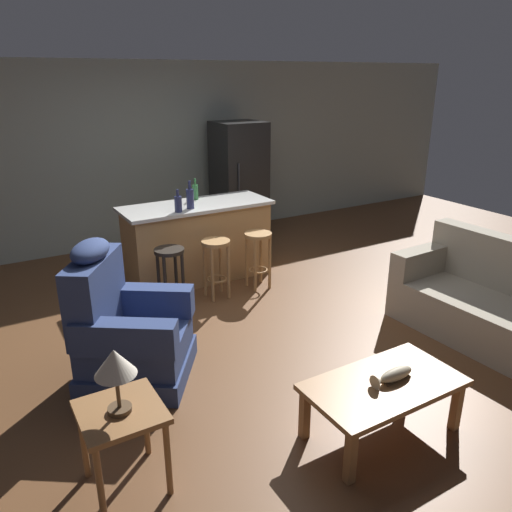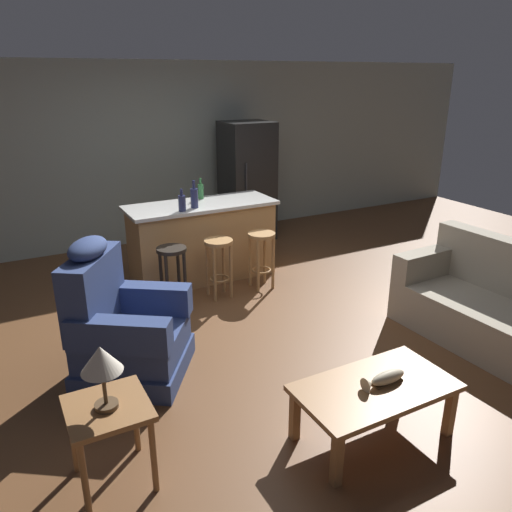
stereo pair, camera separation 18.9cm
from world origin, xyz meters
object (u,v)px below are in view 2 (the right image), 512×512
Objects in this scene: fish_figurine at (384,379)px; couch at (503,312)px; table_lamp at (101,362)px; bar_stool_right at (262,250)px; bar_stool_left at (172,266)px; bottle_tall_green at (194,197)px; refrigerator at (247,181)px; bottle_short_amber at (201,191)px; bottle_wine_dark at (182,203)px; coffee_table at (375,392)px; recliner_near_lamp at (123,329)px; end_table at (109,419)px; bar_stool_middle at (219,258)px; kitchen_island at (202,241)px.

fish_figurine is 1.89m from couch.
bar_stool_right is at bearing 44.48° from table_lamp.
bottle_tall_green reaches higher than bar_stool_left.
bar_stool_left is 1.09m from bar_stool_right.
bar_stool_left is 0.89m from bottle_tall_green.
bottle_short_amber is (-1.15, -0.98, 0.17)m from refrigerator.
bar_stool_right is 1.07m from bottle_wine_dark.
bottle_wine_dark is (-0.81, 0.40, 0.57)m from bar_stool_right.
fish_figurine is 0.50× the size of bar_stool_right.
recliner_near_lamp reaches higher than coffee_table.
end_table is at bearing -2.63° from couch.
bar_stool_middle is at bearing -56.79° from bottle_wine_dark.
bottle_short_amber is 1.01× the size of bottle_wine_dark.
bar_stool_right is (0.49, -0.63, -0.01)m from kitchen_island.
refrigerator reaches higher than bar_stool_left.
couch is 7.58× the size of bottle_wine_dark.
bottle_short_amber reaches higher than table_lamp.
bottle_wine_dark is at bearing 60.75° from end_table.
couch is 6.04× the size of bottle_tall_green.
bottle_tall_green is at bearing 99.70° from bar_stool_middle.
bottle_short_amber is at bearing 58.54° from end_table.
kitchen_island is 0.88m from bar_stool_left.
couch reaches higher than bar_stool_middle.
table_lamp is (-3.59, 0.01, 0.53)m from couch.
coffee_table is 3.22m from bottle_tall_green.
bottle_tall_green reaches higher than coffee_table.
bottle_short_amber is 0.61m from bottle_wine_dark.
couch is 1.07× the size of kitchen_island.
bar_stool_right is (1.09, 0.00, 0.00)m from bar_stool_left.
bar_stool_middle is at bearing -52.63° from couch.
coffee_table is at bearing -16.67° from recliner_near_lamp.
bottle_short_amber is at bearing 58.60° from table_lamp.
fish_figurine is 0.19× the size of refrigerator.
bottle_tall_green is (1.65, 2.71, 0.20)m from table_lamp.
refrigerator is at bearing 44.66° from bar_stool_left.
recliner_near_lamp reaches higher than bar_stool_middle.
recliner_near_lamp is 1.23m from end_table.
refrigerator reaches higher than bottle_tall_green.
bar_stool_right is at bearing -61.96° from couch.
bar_stool_middle is at bearing 89.22° from coffee_table.
bottle_tall_green is at bearing 90.82° from coffee_table.
bar_stool_left is (-0.51, 2.66, 0.11)m from coffee_table.
refrigerator is at bearing 43.98° from kitchen_island.
couch is 2.92m from bar_stool_middle.
bottle_wine_dark reaches higher than bar_stool_left.
end_table is at bearing 165.26° from coffee_table.
coffee_table is 1.94m from couch.
bottle_tall_green is (-0.10, 3.15, 0.61)m from fish_figurine.
couch is 3.63m from table_lamp.
couch is 3.42m from recliner_near_lamp.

